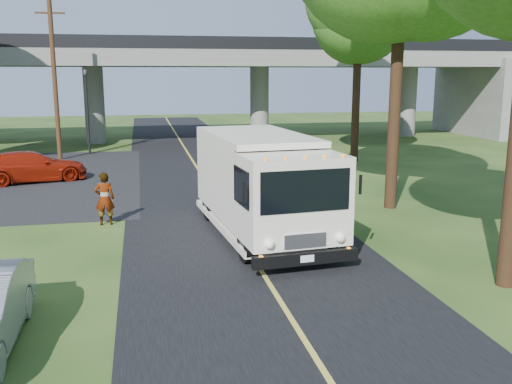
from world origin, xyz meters
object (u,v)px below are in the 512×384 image
object	(u,v)px
utility_pole	(55,79)
pedestrian	(105,199)
red_sedan	(32,167)
tree_right_far	(364,9)
traffic_signal	(87,102)
step_van	(262,182)

from	to	relation	value
utility_pole	pedestrian	size ratio (longest dim) A/B	5.10
utility_pole	red_sedan	size ratio (longest dim) A/B	1.83
utility_pole	tree_right_far	size ratio (longest dim) A/B	0.82
traffic_signal	pedestrian	size ratio (longest dim) A/B	2.94
traffic_signal	pedestrian	bearing A→B (deg)	-83.83
tree_right_far	step_van	xyz separation A→B (m)	(-8.50, -13.59, -6.61)
tree_right_far	step_van	bearing A→B (deg)	-122.02
traffic_signal	red_sedan	bearing A→B (deg)	-101.96
red_sedan	tree_right_far	bearing A→B (deg)	-98.17
red_sedan	utility_pole	bearing A→B (deg)	-20.18
tree_right_far	traffic_signal	bearing A→B (deg)	157.93
pedestrian	red_sedan	bearing A→B (deg)	-68.02
traffic_signal	tree_right_far	distance (m)	17.18
traffic_signal	tree_right_far	world-z (taller)	tree_right_far
utility_pole	tree_right_far	distance (m)	17.61
traffic_signal	red_sedan	xyz separation A→B (m)	(-1.87, -8.84, -2.49)
red_sedan	pedestrian	size ratio (longest dim) A/B	2.78
utility_pole	step_van	distance (m)	19.77
utility_pole	step_van	world-z (taller)	utility_pole
traffic_signal	red_sedan	distance (m)	9.37
step_van	pedestrian	size ratio (longest dim) A/B	4.33
utility_pole	step_van	size ratio (longest dim) A/B	1.18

